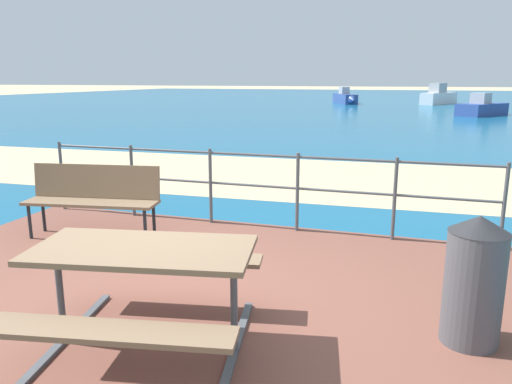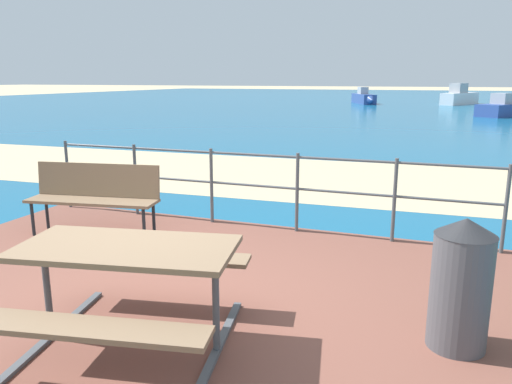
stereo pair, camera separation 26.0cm
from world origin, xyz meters
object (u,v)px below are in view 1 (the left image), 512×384
picnic_table (144,272)px  boat_near (483,108)px  boat_mid (439,97)px  trash_bin (474,280)px  boat_far (345,98)px  park_bench (93,194)px

picnic_table → boat_near: (5.18, 26.38, -0.25)m
boat_near → boat_mid: size_ratio=0.72×
trash_bin → boat_far: bearing=99.1°
boat_mid → boat_near: bearing=-147.6°
boat_near → park_bench: bearing=-162.5°
park_bench → trash_bin: (4.15, -1.34, -0.04)m
park_bench → trash_bin: 4.36m
trash_bin → boat_far: 36.96m
boat_mid → park_bench: bearing=-164.1°
park_bench → boat_far: bearing=83.3°
trash_bin → boat_mid: bearing=88.1°
park_bench → trash_bin: size_ratio=1.72×
trash_bin → boat_far: size_ratio=0.20×
trash_bin → boat_mid: size_ratio=0.19×
trash_bin → boat_near: size_ratio=0.26×
picnic_table → trash_bin: 2.36m
picnic_table → boat_far: 37.46m
trash_bin → boat_near: boat_near is taller
park_bench → picnic_table: bearing=-57.3°
boat_near → boat_far: 14.02m
boat_near → boat_far: boat_far is taller
boat_mid → boat_far: size_ratio=1.05×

